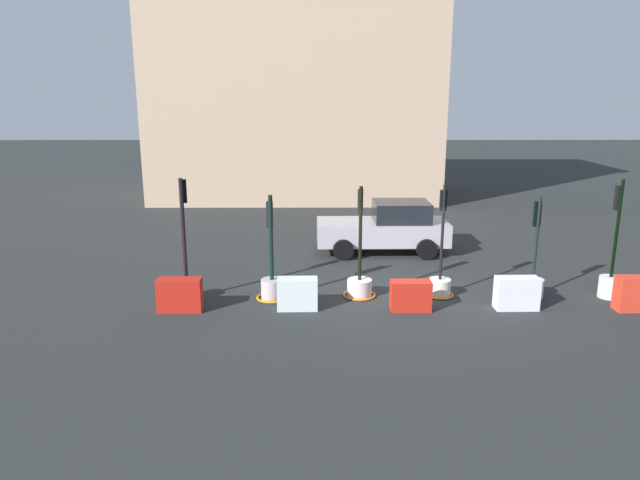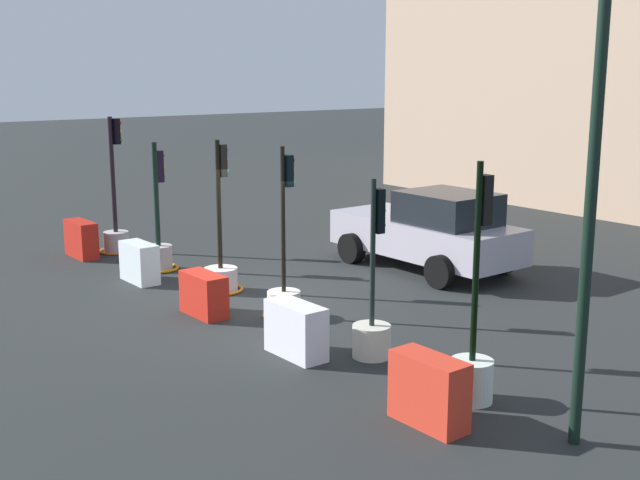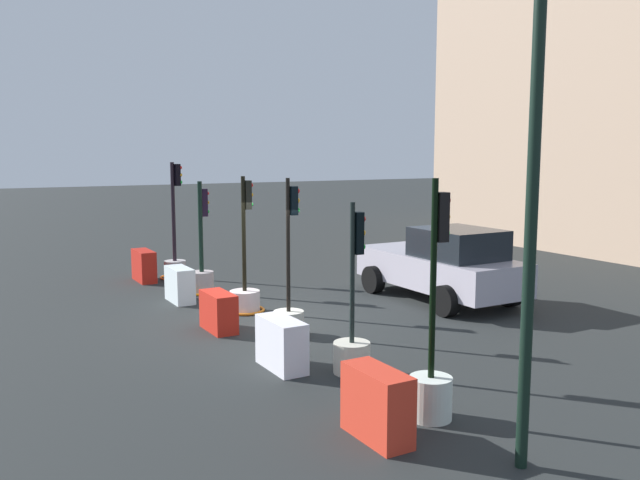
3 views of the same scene
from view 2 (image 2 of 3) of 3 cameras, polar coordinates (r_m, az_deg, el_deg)
ground_plane at (r=15.55m, az=-5.10°, el=-4.61°), size 120.00×120.00×0.00m
traffic_light_0 at (r=20.48m, az=-14.30°, el=0.88°), size 0.88×0.88×3.33m
traffic_light_1 at (r=18.43m, az=-11.39°, el=-0.56°), size 0.88×0.88×2.88m
traffic_light_2 at (r=16.45m, az=-7.06°, el=-2.14°), size 0.91×0.91×3.09m
traffic_light_3 at (r=14.63m, az=-2.56°, el=-3.67°), size 0.79×0.79×3.12m
traffic_light_4 at (r=12.63m, az=3.74°, el=-5.95°), size 0.61×0.61×2.83m
traffic_light_5 at (r=11.14m, az=10.82°, el=-8.13°), size 0.59×0.59×3.29m
construction_barrier_0 at (r=20.17m, az=-16.61°, el=0.07°), size 1.14×0.44×0.88m
construction_barrier_1 at (r=17.47m, az=-12.71°, el=-1.57°), size 1.05×0.46×0.85m
construction_barrier_2 at (r=14.90m, az=-8.26°, el=-3.85°), size 1.05×0.47×0.79m
construction_barrier_3 at (r=12.68m, az=-1.72°, el=-6.41°), size 1.11×0.49×0.86m
construction_barrier_4 at (r=10.40m, az=7.75°, el=-10.58°), size 1.06×0.46×0.91m
car_silver_hatchback at (r=18.17m, az=7.84°, el=0.64°), size 4.61×2.27×1.83m
building_main_facade at (r=30.17m, az=20.98°, el=15.38°), size 15.56×8.80×13.19m
street_lamp_post at (r=9.56m, az=18.93°, el=6.15°), size 0.36×0.36×5.70m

